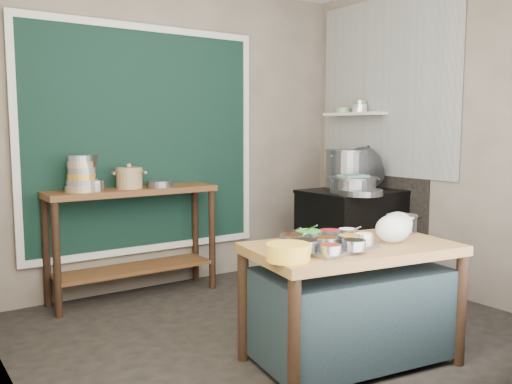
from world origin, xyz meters
TOP-DOWN VIEW (x-y plane):
  - floor at (0.00, 0.00)m, footprint 3.50×3.00m
  - back_wall at (0.00, 1.51)m, footprint 3.50×0.02m
  - left_wall at (-1.76, 0.00)m, footprint 0.02×3.00m
  - right_wall at (1.76, 0.00)m, footprint 0.02×3.00m
  - curtain_panel at (-0.35, 1.47)m, footprint 2.10×0.02m
  - curtain_frame at (-0.35, 1.46)m, footprint 2.22×0.03m
  - tile_panel at (1.74, 0.55)m, footprint 0.02×1.70m
  - soot_patch at (1.74, 0.65)m, footprint 0.01×1.30m
  - wall_shelf at (1.63, 0.85)m, footprint 0.22×0.70m
  - prep_table at (0.04, -0.75)m, footprint 1.35×0.90m
  - back_counter at (-0.55, 1.28)m, footprint 1.45×0.40m
  - stove_block at (1.35, 0.55)m, footprint 0.90×0.68m
  - stove_top at (1.35, 0.55)m, footprint 0.92×0.69m
  - condiment_tray at (-0.15, -0.77)m, footprint 0.55×0.43m
  - condiment_bowls at (-0.17, -0.75)m, footprint 0.60×0.46m
  - yellow_basin at (-0.53, -0.85)m, footprint 0.30×0.30m
  - saucepan at (0.61, -0.65)m, footprint 0.25×0.25m
  - plastic_bag_a at (0.29, -0.85)m, footprint 0.27×0.24m
  - plastic_bag_b at (0.48, -0.73)m, footprint 0.26×0.25m
  - bowl_stack at (-0.98, 1.26)m, footprint 0.26×0.26m
  - utensil_cup at (-0.89, 1.23)m, footprint 0.19×0.19m
  - ceramic_crock at (-0.58, 1.27)m, footprint 0.29×0.29m
  - wide_bowl at (-0.32, 1.22)m, footprint 0.28×0.28m
  - stock_pot at (1.47, 0.76)m, footprint 0.50×0.50m
  - pot_lid at (1.53, 0.58)m, footprint 0.18×0.43m
  - steamer at (1.19, 0.40)m, footprint 0.58×0.58m
  - green_cloth at (1.19, 0.40)m, footprint 0.26×0.22m
  - shallow_pan at (1.11, 0.23)m, footprint 0.49×0.49m
  - shelf_bowl_stack at (1.63, 0.78)m, footprint 0.14×0.14m
  - shelf_bowl_green at (1.63, 1.02)m, footprint 0.15×0.15m

SIDE VIEW (x-z plane):
  - floor at x=0.00m, z-range -0.02..0.00m
  - prep_table at x=0.04m, z-range 0.00..0.75m
  - stove_block at x=1.35m, z-range 0.00..0.85m
  - back_counter at x=-0.55m, z-range 0.00..0.95m
  - soot_patch at x=1.74m, z-range 0.05..1.35m
  - condiment_tray at x=-0.15m, z-range 0.75..0.77m
  - yellow_basin at x=-0.53m, z-range 0.75..0.84m
  - condiment_bowls at x=-0.17m, z-range 0.77..0.84m
  - saucepan at x=0.61m, z-range 0.75..0.87m
  - plastic_bag_b at x=0.48m, z-range 0.75..0.91m
  - plastic_bag_a at x=0.29m, z-range 0.75..0.92m
  - stove_top at x=1.35m, z-range 0.85..0.88m
  - shallow_pan at x=1.11m, z-range 0.88..0.93m
  - steamer at x=1.19m, z-range 0.88..1.02m
  - wide_bowl at x=-0.32m, z-range 0.95..1.01m
  - utensil_cup at x=-0.89m, z-range 0.95..1.04m
  - ceramic_crock at x=-0.58m, z-range 0.95..1.11m
  - green_cloth at x=1.19m, z-range 1.02..1.04m
  - stock_pot at x=1.47m, z-range 0.88..1.25m
  - bowl_stack at x=-0.98m, z-range 0.93..1.22m
  - pot_lid at x=1.53m, z-range 0.88..1.29m
  - curtain_panel at x=-0.35m, z-range 0.40..2.30m
  - curtain_frame at x=-0.35m, z-range 0.34..2.36m
  - back_wall at x=0.00m, z-range 0.00..2.80m
  - left_wall at x=-1.76m, z-range 0.00..2.80m
  - right_wall at x=1.76m, z-range 0.00..2.80m
  - wall_shelf at x=1.63m, z-range 1.59..1.61m
  - shelf_bowl_green at x=1.63m, z-range 1.61..1.67m
  - shelf_bowl_stack at x=1.63m, z-range 1.61..1.73m
  - tile_panel at x=1.74m, z-range 1.00..2.70m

